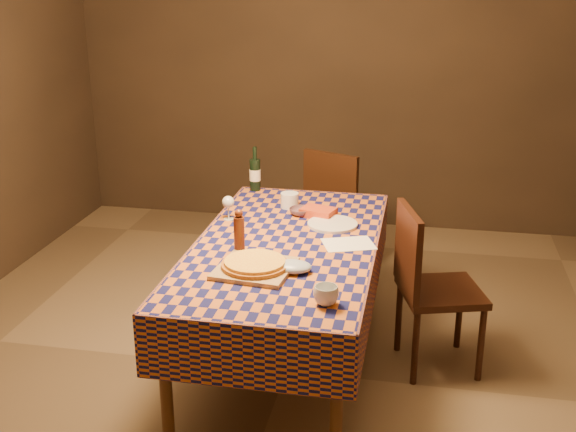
{
  "coord_description": "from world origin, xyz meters",
  "views": [
    {
      "loc": [
        0.68,
        -3.43,
        2.15
      ],
      "look_at": [
        0.0,
        0.05,
        0.9
      ],
      "focal_mm": 45.0,
      "sensor_mm": 36.0,
      "label": 1
    }
  ],
  "objects_px": {
    "pizza": "(255,263)",
    "chair_far": "(338,205)",
    "wine_bottle": "(255,174)",
    "chair_right": "(427,280)",
    "cutting_board": "(255,269)",
    "dining_table": "(286,256)",
    "white_plate": "(333,224)",
    "bowl": "(301,212)"
  },
  "relations": [
    {
      "from": "pizza",
      "to": "chair_far",
      "type": "xyz_separation_m",
      "value": [
        0.18,
        1.77,
        -0.28
      ]
    },
    {
      "from": "wine_bottle",
      "to": "chair_right",
      "type": "bearing_deg",
      "value": -30.44
    },
    {
      "from": "pizza",
      "to": "wine_bottle",
      "type": "height_order",
      "value": "wine_bottle"
    },
    {
      "from": "cutting_board",
      "to": "pizza",
      "type": "height_order",
      "value": "pizza"
    },
    {
      "from": "dining_table",
      "to": "cutting_board",
      "type": "relative_size",
      "value": 5.36
    },
    {
      "from": "chair_far",
      "to": "dining_table",
      "type": "bearing_deg",
      "value": -94.24
    },
    {
      "from": "pizza",
      "to": "wine_bottle",
      "type": "xyz_separation_m",
      "value": [
        -0.3,
        1.25,
        0.07
      ]
    },
    {
      "from": "wine_bottle",
      "to": "chair_right",
      "type": "relative_size",
      "value": 0.31
    },
    {
      "from": "dining_table",
      "to": "chair_right",
      "type": "relative_size",
      "value": 1.98
    },
    {
      "from": "cutting_board",
      "to": "white_plate",
      "type": "relative_size",
      "value": 1.23
    },
    {
      "from": "dining_table",
      "to": "bowl",
      "type": "bearing_deg",
      "value": 90.29
    },
    {
      "from": "chair_far",
      "to": "chair_right",
      "type": "xyz_separation_m",
      "value": [
        0.63,
        -1.18,
        0.0
      ]
    },
    {
      "from": "pizza",
      "to": "white_plate",
      "type": "height_order",
      "value": "pizza"
    },
    {
      "from": "dining_table",
      "to": "pizza",
      "type": "distance_m",
      "value": 0.41
    },
    {
      "from": "bowl",
      "to": "pizza",
      "type": "bearing_deg",
      "value": -95.11
    },
    {
      "from": "bowl",
      "to": "chair_far",
      "type": "bearing_deg",
      "value": 83.65
    },
    {
      "from": "cutting_board",
      "to": "chair_far",
      "type": "distance_m",
      "value": 1.8
    },
    {
      "from": "wine_bottle",
      "to": "white_plate",
      "type": "relative_size",
      "value": 1.02
    },
    {
      "from": "cutting_board",
      "to": "wine_bottle",
      "type": "relative_size",
      "value": 1.21
    },
    {
      "from": "pizza",
      "to": "wine_bottle",
      "type": "relative_size",
      "value": 1.45
    },
    {
      "from": "pizza",
      "to": "chair_far",
      "type": "distance_m",
      "value": 1.8
    },
    {
      "from": "dining_table",
      "to": "bowl",
      "type": "relative_size",
      "value": 14.14
    },
    {
      "from": "chair_right",
      "to": "white_plate",
      "type": "bearing_deg",
      "value": 170.37
    },
    {
      "from": "white_plate",
      "to": "bowl",
      "type": "bearing_deg",
      "value": 145.53
    },
    {
      "from": "dining_table",
      "to": "white_plate",
      "type": "bearing_deg",
      "value": 56.27
    },
    {
      "from": "cutting_board",
      "to": "pizza",
      "type": "relative_size",
      "value": 0.83
    },
    {
      "from": "dining_table",
      "to": "white_plate",
      "type": "distance_m",
      "value": 0.37
    },
    {
      "from": "wine_bottle",
      "to": "chair_far",
      "type": "bearing_deg",
      "value": 47.85
    },
    {
      "from": "chair_right",
      "to": "pizza",
      "type": "bearing_deg",
      "value": -143.78
    },
    {
      "from": "dining_table",
      "to": "pizza",
      "type": "bearing_deg",
      "value": -101.26
    },
    {
      "from": "pizza",
      "to": "chair_far",
      "type": "height_order",
      "value": "chair_far"
    },
    {
      "from": "white_plate",
      "to": "cutting_board",
      "type": "bearing_deg",
      "value": -112.12
    },
    {
      "from": "bowl",
      "to": "white_plate",
      "type": "xyz_separation_m",
      "value": [
        0.2,
        -0.14,
        -0.01
      ]
    },
    {
      "from": "dining_table",
      "to": "cutting_board",
      "type": "bearing_deg",
      "value": -101.26
    },
    {
      "from": "pizza",
      "to": "chair_far",
      "type": "bearing_deg",
      "value": 84.23
    },
    {
      "from": "white_plate",
      "to": "wine_bottle",
      "type": "bearing_deg",
      "value": 135.7
    },
    {
      "from": "dining_table",
      "to": "chair_right",
      "type": "height_order",
      "value": "chair_right"
    },
    {
      "from": "pizza",
      "to": "white_plate",
      "type": "xyz_separation_m",
      "value": [
        0.28,
        0.69,
        -0.03
      ]
    },
    {
      "from": "cutting_board",
      "to": "wine_bottle",
      "type": "bearing_deg",
      "value": 103.36
    },
    {
      "from": "wine_bottle",
      "to": "chair_right",
      "type": "xyz_separation_m",
      "value": [
        1.11,
        -0.65,
        -0.35
      ]
    },
    {
      "from": "chair_right",
      "to": "wine_bottle",
      "type": "bearing_deg",
      "value": 149.56
    },
    {
      "from": "bowl",
      "to": "white_plate",
      "type": "distance_m",
      "value": 0.25
    }
  ]
}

